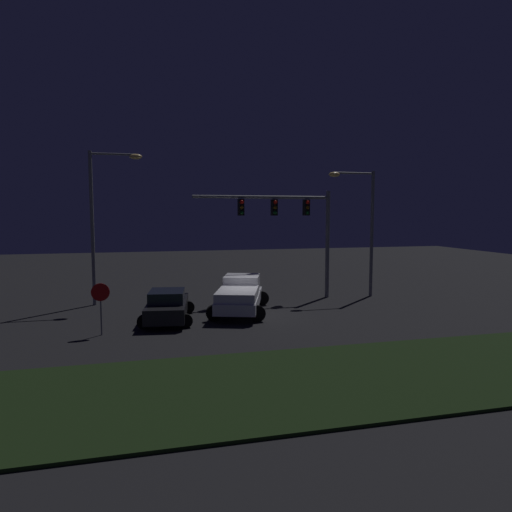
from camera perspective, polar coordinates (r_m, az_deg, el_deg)
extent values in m
plane|color=black|center=(23.37, -1.22, -7.35)|extent=(80.00, 80.00, 0.00)
cube|color=black|center=(14.51, 7.54, -15.27)|extent=(27.82, 6.21, 0.10)
cube|color=silver|center=(23.61, -2.05, -5.55)|extent=(3.57, 5.75, 0.55)
cube|color=silver|center=(24.66, -1.77, -3.43)|extent=(2.34, 2.37, 0.85)
cube|color=black|center=(24.64, -1.77, -3.13)|extent=(2.14, 1.99, 0.51)
cube|color=silver|center=(22.47, -2.34, -4.82)|extent=(2.76, 3.47, 0.45)
cylinder|color=black|center=(25.68, -3.89, -5.29)|extent=(0.80, 0.22, 0.80)
cylinder|color=black|center=(25.49, 0.72, -5.36)|extent=(0.80, 0.22, 0.80)
cylinder|color=black|center=(21.92, -5.28, -7.16)|extent=(0.80, 0.22, 0.80)
cylinder|color=black|center=(21.69, 0.14, -7.27)|extent=(0.80, 0.22, 0.80)
cube|color=black|center=(22.32, -11.08, -6.46)|extent=(2.38, 4.60, 0.70)
cube|color=black|center=(21.96, -11.16, -4.99)|extent=(1.86, 2.20, 0.55)
cylinder|color=black|center=(23.93, -12.97, -6.40)|extent=(0.64, 0.22, 0.64)
cylinder|color=black|center=(23.79, -8.54, -6.39)|extent=(0.64, 0.22, 0.64)
cylinder|color=black|center=(21.04, -13.93, -8.06)|extent=(0.64, 0.22, 0.64)
cylinder|color=black|center=(20.87, -8.87, -8.07)|extent=(0.64, 0.22, 0.64)
cylinder|color=slate|center=(27.96, 9.00, 1.43)|extent=(0.24, 0.24, 6.50)
cylinder|color=slate|center=(26.57, 0.85, 7.44)|extent=(8.20, 0.18, 0.18)
cube|color=black|center=(27.38, 6.35, 6.09)|extent=(0.32, 0.44, 0.95)
sphere|color=red|center=(27.17, 6.53, 6.72)|extent=(0.22, 0.22, 0.22)
sphere|color=#59380A|center=(27.16, 6.52, 6.09)|extent=(0.22, 0.22, 0.22)
sphere|color=#0C4719|center=(27.16, 6.52, 5.46)|extent=(0.22, 0.22, 0.22)
cube|color=black|center=(26.75, 2.31, 6.13)|extent=(0.32, 0.44, 0.95)
sphere|color=red|center=(26.53, 2.45, 6.79)|extent=(0.22, 0.22, 0.22)
sphere|color=#59380A|center=(26.53, 2.45, 6.14)|extent=(0.22, 0.22, 0.22)
sphere|color=#0C4719|center=(26.52, 2.45, 5.49)|extent=(0.22, 0.22, 0.22)
cube|color=black|center=(26.26, -1.91, 6.15)|extent=(0.32, 0.44, 0.95)
sphere|color=red|center=(26.04, -1.80, 6.81)|extent=(0.22, 0.22, 0.22)
sphere|color=#59380A|center=(26.03, -1.80, 6.15)|extent=(0.22, 0.22, 0.22)
sphere|color=#0C4719|center=(26.03, -1.80, 5.49)|extent=(0.22, 0.22, 0.22)
cylinder|color=slate|center=(26.77, -19.92, 3.22)|extent=(0.20, 0.20, 8.58)
cylinder|color=slate|center=(26.86, -17.57, 12.14)|extent=(2.44, 0.12, 0.12)
ellipsoid|color=#F9CC72|center=(26.81, -14.90, 12.01)|extent=(0.70, 0.44, 0.30)
cylinder|color=slate|center=(28.85, 14.39, 2.66)|extent=(0.20, 0.20, 7.72)
cylinder|color=slate|center=(28.34, 12.25, 10.17)|extent=(2.56, 0.12, 0.12)
ellipsoid|color=#F9CC72|center=(27.79, 9.84, 10.10)|extent=(0.70, 0.44, 0.30)
cylinder|color=slate|center=(20.34, -18.95, -6.41)|extent=(0.07, 0.07, 2.20)
cylinder|color=#B20C0F|center=(20.18, -19.02, -4.34)|extent=(0.76, 0.03, 0.76)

